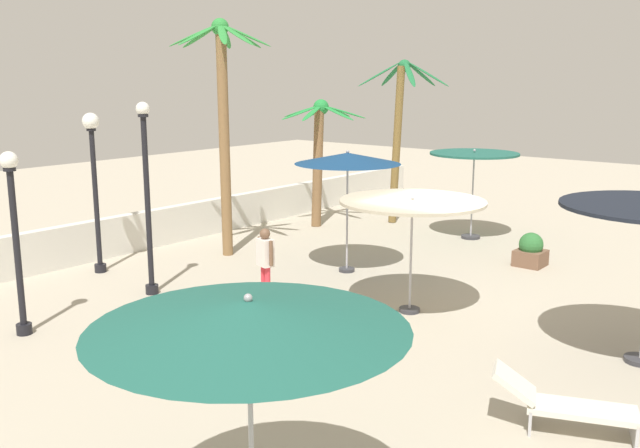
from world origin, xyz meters
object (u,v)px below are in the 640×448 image
(patio_umbrella_1, at_px, (474,159))
(patio_umbrella_3, at_px, (248,318))
(palm_tree_1, at_px, (319,144))
(palm_tree_2, at_px, (400,120))
(palm_tree_0, at_px, (223,109))
(planter, at_px, (531,251))
(lamp_post_2, at_px, (94,171))
(patio_umbrella_2, at_px, (348,159))
(guest_0, at_px, (265,259))
(lounge_chair_0, at_px, (563,404))
(lamp_post_0, at_px, (15,233))
(lamp_post_3, at_px, (147,195))
(patio_umbrella_4, at_px, (412,205))

(patio_umbrella_1, height_order, patio_umbrella_3, patio_umbrella_3)
(palm_tree_1, relative_size, palm_tree_2, 0.77)
(palm_tree_0, distance_m, palm_tree_1, 4.69)
(patio_umbrella_1, bearing_deg, planter, -125.66)
(patio_umbrella_3, height_order, palm_tree_2, palm_tree_2)
(patio_umbrella_3, distance_m, lamp_post_2, 11.45)
(patio_umbrella_2, height_order, lamp_post_2, lamp_post_2)
(palm_tree_1, distance_m, guest_0, 8.09)
(lounge_chair_0, height_order, planter, planter)
(lounge_chair_0, bearing_deg, guest_0, 77.75)
(lamp_post_0, xyz_separation_m, planter, (10.47, -5.36, -1.54))
(lamp_post_2, xyz_separation_m, lounge_chair_0, (-0.69, -11.60, -2.07))
(palm_tree_1, xyz_separation_m, guest_0, (-6.80, -4.07, -1.63))
(patio_umbrella_3, xyz_separation_m, planter, (12.29, 2.31, -2.15))
(patio_umbrella_1, bearing_deg, palm_tree_1, 106.79)
(patio_umbrella_1, height_order, lamp_post_3, lamp_post_3)
(patio_umbrella_2, xyz_separation_m, palm_tree_2, (5.94, 2.36, 0.54))
(patio_umbrella_4, relative_size, lamp_post_3, 0.69)
(palm_tree_2, bearing_deg, lamp_post_2, 166.89)
(lamp_post_0, relative_size, planter, 3.98)
(lamp_post_3, xyz_separation_m, lounge_chair_0, (-0.39, -9.21, -1.79))
(patio_umbrella_2, distance_m, palm_tree_0, 3.68)
(palm_tree_0, bearing_deg, patio_umbrella_2, -78.18)
(palm_tree_2, bearing_deg, guest_0, -164.38)
(patio_umbrella_1, xyz_separation_m, patio_umbrella_3, (-14.15, -4.90, 0.21))
(patio_umbrella_1, xyz_separation_m, planter, (-1.86, -2.59, -1.95))
(patio_umbrella_1, relative_size, lamp_post_2, 0.68)
(planter, bearing_deg, patio_umbrella_4, 174.34)
(patio_umbrella_3, height_order, lamp_post_3, lamp_post_3)
(patio_umbrella_3, distance_m, lamp_post_3, 9.23)
(palm_tree_2, relative_size, guest_0, 3.24)
(patio_umbrella_2, height_order, patio_umbrella_4, patio_umbrella_2)
(palm_tree_0, relative_size, guest_0, 3.80)
(patio_umbrella_1, xyz_separation_m, lamp_post_0, (-12.32, 2.78, -0.41))
(palm_tree_2, height_order, lounge_chair_0, palm_tree_2)
(palm_tree_1, bearing_deg, palm_tree_2, -35.95)
(lamp_post_3, distance_m, guest_0, 2.90)
(palm_tree_0, height_order, planter, palm_tree_0)
(patio_umbrella_4, distance_m, palm_tree_1, 8.62)
(lamp_post_0, xyz_separation_m, lounge_chair_0, (2.65, -9.05, -1.53))
(patio_umbrella_3, bearing_deg, planter, 10.64)
(lamp_post_0, bearing_deg, patio_umbrella_3, -103.39)
(guest_0, bearing_deg, lamp_post_2, 99.37)
(patio_umbrella_1, xyz_separation_m, lamp_post_2, (-8.98, 5.32, 0.14))
(patio_umbrella_4, height_order, palm_tree_0, palm_tree_0)
(lounge_chair_0, bearing_deg, lamp_post_3, 87.58)
(patio_umbrella_1, height_order, lounge_chair_0, patio_umbrella_1)
(patio_umbrella_2, xyz_separation_m, lounge_chair_0, (-4.51, -6.96, -2.35))
(lamp_post_0, height_order, planter, lamp_post_0)
(patio_umbrella_3, relative_size, palm_tree_2, 0.57)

